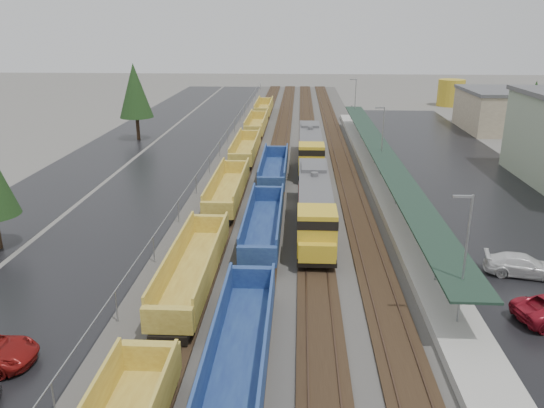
{
  "coord_description": "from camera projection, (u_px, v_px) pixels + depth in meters",
  "views": [
    {
      "loc": [
        0.67,
        -5.95,
        16.17
      ],
      "look_at": [
        -1.5,
        35.63,
        2.0
      ],
      "focal_mm": 35.0,
      "sensor_mm": 36.0,
      "label": 1
    }
  ],
  "objects": [
    {
      "name": "station_platform",
      "position": [
        380.0,
        174.0,
        57.44
      ],
      "size": [
        3.0,
        80.0,
        8.0
      ],
      "color": "#9E9B93",
      "rests_on": "ground"
    },
    {
      "name": "parked_car_east_c",
      "position": [
        523.0,
        266.0,
        35.73
      ],
      "size": [
        2.99,
        5.28,
        1.44
      ],
      "primitive_type": "imported",
      "rotation": [
        0.0,
        0.0,
        1.37
      ],
      "color": "silver",
      "rests_on": "ground"
    },
    {
      "name": "well_string_yellow",
      "position": [
        228.0,
        190.0,
        50.36
      ],
      "size": [
        2.76,
        117.37,
        2.45
      ],
      "color": "#A8882E",
      "rests_on": "ground"
    },
    {
      "name": "locomotive_trail",
      "position": [
        310.0,
        148.0,
        62.93
      ],
      "size": [
        2.76,
        18.22,
        4.12
      ],
      "color": "black",
      "rests_on": "ground"
    },
    {
      "name": "storage_tank",
      "position": [
        451.0,
        93.0,
        109.61
      ],
      "size": [
        5.38,
        5.38,
        5.38
      ],
      "primitive_type": "cylinder",
      "color": "gold",
      "rests_on": "ground"
    },
    {
      "name": "east_commuter_lot",
      "position": [
        468.0,
        182.0,
        57.2
      ],
      "size": [
        16.0,
        100.0,
        0.02
      ],
      "primitive_type": "cube",
      "color": "black",
      "rests_on": "ground"
    },
    {
      "name": "west_parking_lot",
      "position": [
        177.0,
        156.0,
        68.33
      ],
      "size": [
        10.0,
        160.0,
        0.02
      ],
      "primitive_type": "cube",
      "color": "black",
      "rests_on": "ground"
    },
    {
      "name": "locomotive_lead",
      "position": [
        314.0,
        205.0,
        43.07
      ],
      "size": [
        2.76,
        18.22,
        4.12
      ],
      "color": "black",
      "rests_on": "ground"
    },
    {
      "name": "distant_hills",
      "position": [
        413.0,
        67.0,
        207.84
      ],
      "size": [
        301.0,
        140.0,
        25.2
      ],
      "color": "#4D5C47",
      "rests_on": "ground"
    },
    {
      "name": "tree_west_far",
      "position": [
        135.0,
        91.0,
        75.88
      ],
      "size": [
        4.84,
        4.84,
        11.0
      ],
      "color": "#332316",
      "rests_on": "ground"
    },
    {
      "name": "trackbed",
      "position": [
        294.0,
        156.0,
        67.54
      ],
      "size": [
        14.6,
        160.0,
        0.22
      ],
      "color": "black",
      "rests_on": "ground"
    },
    {
      "name": "tree_east",
      "position": [
        532.0,
        111.0,
        62.24
      ],
      "size": [
        4.4,
        4.4,
        10.0
      ],
      "color": "#332316",
      "rests_on": "ground"
    },
    {
      "name": "chainlink_fence",
      "position": [
        218.0,
        147.0,
        66.07
      ],
      "size": [
        0.08,
        160.04,
        2.02
      ],
      "color": "gray",
      "rests_on": "ground"
    },
    {
      "name": "west_road",
      "position": [
        101.0,
        155.0,
        68.82
      ],
      "size": [
        9.0,
        160.0,
        0.02
      ],
      "primitive_type": "cube",
      "color": "black",
      "rests_on": "ground"
    },
    {
      "name": "ballast_strip",
      "position": [
        294.0,
        157.0,
        67.58
      ],
      "size": [
        20.0,
        160.0,
        0.08
      ],
      "primitive_type": "cube",
      "color": "#302D2B",
      "rests_on": "ground"
    },
    {
      "name": "well_string_blue",
      "position": [
        241.0,
        348.0,
        25.82
      ],
      "size": [
        2.7,
        81.3,
        2.4
      ],
      "color": "navy",
      "rests_on": "ground"
    }
  ]
}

